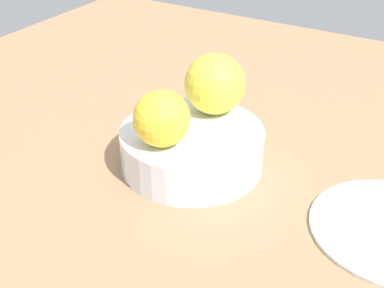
# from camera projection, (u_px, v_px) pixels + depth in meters

# --- Properties ---
(ground_plane) EXTENTS (1.10, 1.10, 0.02)m
(ground_plane) POSITION_uv_depth(u_px,v_px,m) (192.00, 171.00, 0.63)
(ground_plane) COLOR #997551
(fruit_bowl) EXTENTS (0.17, 0.17, 0.05)m
(fruit_bowl) POSITION_uv_depth(u_px,v_px,m) (192.00, 148.00, 0.61)
(fruit_bowl) COLOR silver
(fruit_bowl) RESTS_ON ground_plane
(orange_in_bowl_0) EXTENTS (0.06, 0.06, 0.06)m
(orange_in_bowl_0) POSITION_uv_depth(u_px,v_px,m) (162.00, 119.00, 0.55)
(orange_in_bowl_0) COLOR yellow
(orange_in_bowl_0) RESTS_ON fruit_bowl
(orange_in_bowl_1) EXTENTS (0.07, 0.07, 0.07)m
(orange_in_bowl_1) POSITION_uv_depth(u_px,v_px,m) (218.00, 85.00, 0.61)
(orange_in_bowl_1) COLOR yellow
(orange_in_bowl_1) RESTS_ON fruit_bowl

